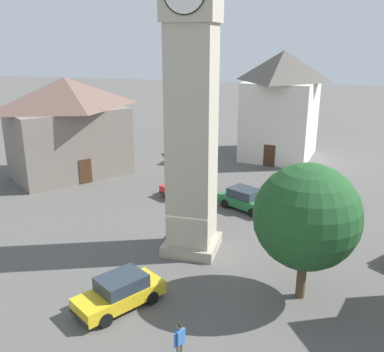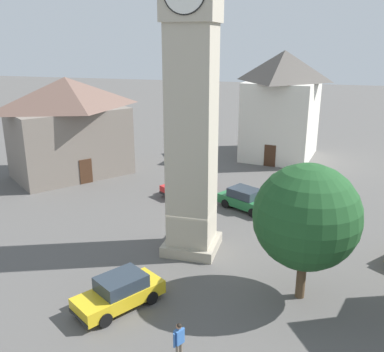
{
  "view_description": "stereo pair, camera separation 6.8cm",
  "coord_description": "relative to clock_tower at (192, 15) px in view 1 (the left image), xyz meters",
  "views": [
    {
      "loc": [
        5.92,
        -21.85,
        11.79
      ],
      "look_at": [
        0.0,
        0.0,
        4.49
      ],
      "focal_mm": 40.16,
      "sensor_mm": 36.0,
      "label": 1
    },
    {
      "loc": [
        5.99,
        -21.83,
        11.79
      ],
      "look_at": [
        0.0,
        0.0,
        4.49
      ],
      "focal_mm": 40.16,
      "sensor_mm": 36.0,
      "label": 2
    }
  ],
  "objects": [
    {
      "name": "clock_tower",
      "position": [
        0.0,
        0.0,
        0.0
      ],
      "size": [
        3.62,
        3.62,
        21.94
      ],
      "color": "#A59C89",
      "rests_on": "ground"
    },
    {
      "name": "car_silver_kerb",
      "position": [
        2.09,
        6.95,
        -12.09
      ],
      "size": [
        4.42,
        3.5,
        1.53
      ],
      "color": "#236B38",
      "rests_on": "ground"
    },
    {
      "name": "ground_plane",
      "position": [
        -0.0,
        -0.0,
        -12.85
      ],
      "size": [
        200.0,
        200.0,
        0.0
      ],
      "primitive_type": "plane",
      "color": "#565451"
    },
    {
      "name": "tree",
      "position": [
        6.25,
        -3.33,
        -8.72
      ],
      "size": [
        4.87,
        4.87,
        6.58
      ],
      "color": "brown",
      "rests_on": "ground"
    },
    {
      "name": "building_corner_back",
      "position": [
        3.27,
        22.34,
        -7.41
      ],
      "size": [
        7.97,
        9.26,
        10.67
      ],
      "color": "silver",
      "rests_on": "ground"
    },
    {
      "name": "car_white_side",
      "position": [
        -2.88,
        9.02,
        -12.09
      ],
      "size": [
        3.7,
        4.37,
        1.53
      ],
      "color": "red",
      "rests_on": "ground"
    },
    {
      "name": "pedestrian",
      "position": [
        1.95,
        -8.98,
        -11.84
      ],
      "size": [
        0.37,
        0.49,
        1.69
      ],
      "color": "#706656",
      "rests_on": "ground"
    },
    {
      "name": "building_terrace_right",
      "position": [
        -14.2,
        11.02,
        -8.43
      ],
      "size": [
        11.09,
        11.74,
        8.66
      ],
      "color": "slate",
      "rests_on": "ground"
    },
    {
      "name": "car_red_corner",
      "position": [
        -1.69,
        -6.33,
        -12.09
      ],
      "size": [
        3.66,
        4.38,
        1.53
      ],
      "color": "gold",
      "rests_on": "ground"
    }
  ]
}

